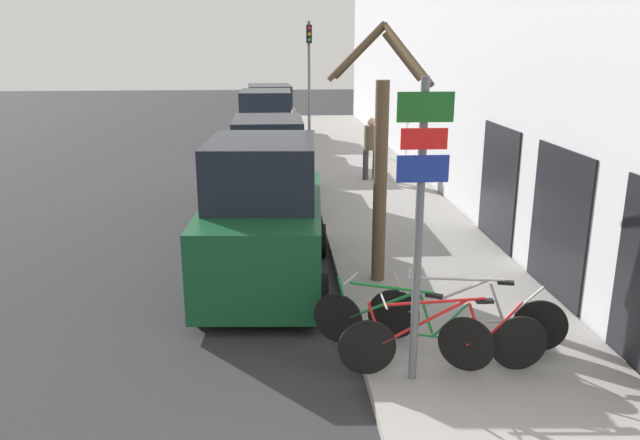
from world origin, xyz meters
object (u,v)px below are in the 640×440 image
bicycle_2 (466,315)px  parked_car_0 (264,220)px  parked_car_2 (267,131)px  parked_car_3 (270,116)px  street_tree (380,160)px  parked_car_1 (269,168)px  bicycle_1 (399,326)px  signpost (420,214)px  bicycle_0 (444,340)px  traffic_light (309,67)px  pedestrian_near (371,144)px

bicycle_2 → parked_car_0: (-2.59, 2.72, 0.55)m
parked_car_2 → parked_car_3: size_ratio=0.97×
street_tree → parked_car_1: bearing=108.5°
bicycle_1 → parked_car_3: 18.91m
signpost → parked_car_2: 14.35m
bicycle_0 → parked_car_0: 4.04m
bicycle_0 → street_tree: size_ratio=0.61×
bicycle_2 → parked_car_0: 3.79m
signpost → parked_car_1: (-1.69, 8.50, -1.13)m
bicycle_0 → parked_car_3: bearing=7.1°
bicycle_0 → parked_car_2: parked_car_2 is taller
traffic_light → parked_car_1: bearing=-99.9°
parked_car_1 → parked_car_3: parked_car_3 is taller
parked_car_2 → parked_car_3: 5.19m
signpost → parked_car_2: signpost is taller
traffic_light → pedestrian_near: bearing=-76.9°
traffic_light → parked_car_2: bearing=-119.9°
signpost → traffic_light: bearing=90.8°
bicycle_2 → parked_car_1: (-2.54, 7.69, 0.45)m
bicycle_2 → pedestrian_near: 10.15m
parked_car_2 → parked_car_1: bearing=-88.3°
bicycle_0 → parked_car_1: (-2.08, 8.36, 0.45)m
parked_car_1 → traffic_light: size_ratio=0.99×
parked_car_2 → bicycle_2: bearing=-78.1°
signpost → parked_car_1: bearing=101.2°
parked_car_2 → traffic_light: (1.56, 2.72, 1.93)m
parked_car_3 → bicycle_2: bearing=-85.1°
signpost → pedestrian_near: 11.04m
parked_car_2 → street_tree: size_ratio=1.11×
bicycle_2 → street_tree: size_ratio=0.60×
parked_car_1 → parked_car_3: bearing=90.0°
bicycle_2 → parked_car_1: 8.11m
parked_car_3 → street_tree: street_tree is taller
signpost → bicycle_0: size_ratio=1.38×
pedestrian_near → street_tree: bearing=66.0°
parked_car_2 → street_tree: 11.25m
parked_car_0 → street_tree: street_tree is taller
parked_car_1 → parked_car_0: bearing=-90.6°
parked_car_2 → traffic_light: traffic_light is taller
bicycle_0 → parked_car_0: bearing=33.0°
parked_car_1 → pedestrian_near: 3.76m
bicycle_1 → traffic_light: (-0.17, 16.36, 2.49)m
bicycle_0 → traffic_light: (-0.61, 16.78, 2.48)m
bicycle_1 → parked_car_1: (-1.63, 7.93, 0.45)m
signpost → parked_car_1: signpost is taller
parked_car_0 → pedestrian_near: 7.96m
bicycle_0 → street_tree: (-0.29, 3.02, 1.60)m
street_tree → traffic_light: 13.80m
bicycle_2 → signpost: bearing=148.4°
street_tree → pedestrian_near: bearing=82.2°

